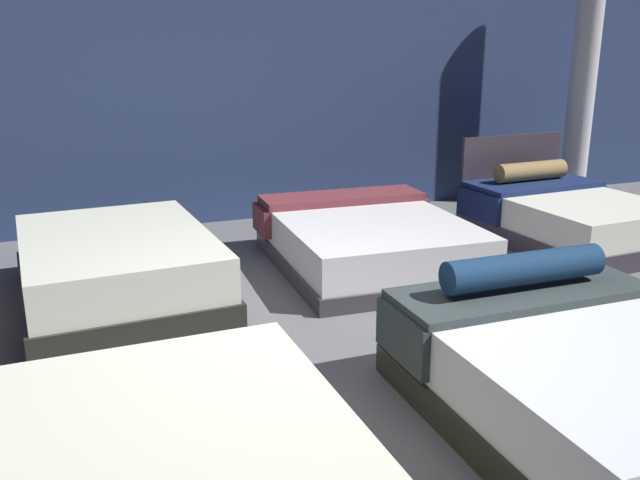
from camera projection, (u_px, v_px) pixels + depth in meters
name	position (u px, v px, depth m)	size (l,w,h in m)	color
ground_plane	(328.00, 372.00, 4.30)	(18.00, 18.00, 0.02)	#5B5B60
showroom_back_wall	(193.00, 66.00, 7.31)	(18.00, 0.06, 3.50)	navy
bed_2	(590.00, 377.00, 3.64)	(1.68, 2.02, 0.79)	black
bed_5	(118.00, 268.00, 5.39)	(1.57, 2.12, 0.55)	black
bed_6	(368.00, 241.00, 6.25)	(1.80, 2.12, 0.53)	#353138
bed_7	(565.00, 216.00, 7.00)	(1.55, 2.03, 1.00)	#352E39
support_pillar	(585.00, 63.00, 8.24)	(0.32, 0.32, 3.50)	silver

